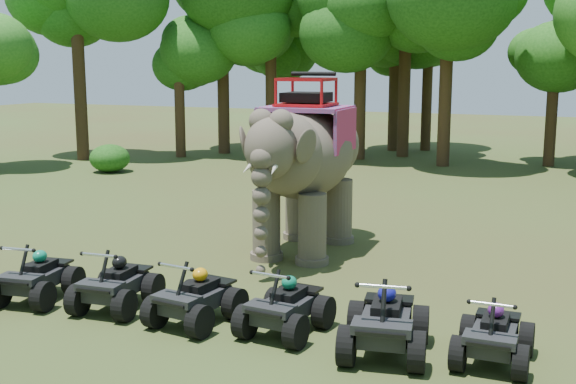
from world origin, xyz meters
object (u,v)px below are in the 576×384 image
(atv_2, at_px, (196,290))
(atv_4, at_px, (386,314))
(atv_5, at_px, (494,328))
(elephant, at_px, (305,164))
(atv_1, at_px, (116,277))
(atv_3, at_px, (285,299))
(atv_0, at_px, (36,271))

(atv_2, height_order, atv_4, atv_4)
(atv_5, bearing_deg, elephant, 134.67)
(elephant, height_order, atv_1, elephant)
(atv_1, relative_size, atv_4, 0.91)
(atv_3, relative_size, atv_4, 0.90)
(elephant, height_order, atv_3, elephant)
(atv_1, xyz_separation_m, atv_4, (5.41, -0.16, 0.06))
(elephant, relative_size, atv_2, 3.15)
(atv_0, bearing_deg, atv_5, -5.11)
(atv_1, height_order, atv_3, atv_1)
(elephant, xyz_separation_m, atv_2, (0.05, -5.66, -1.61))
(atv_1, relative_size, atv_5, 1.07)
(atv_2, bearing_deg, atv_3, 13.75)
(atv_0, distance_m, atv_4, 7.20)
(atv_1, relative_size, atv_2, 1.01)
(atv_1, distance_m, atv_2, 1.83)
(elephant, height_order, atv_0, elephant)
(elephant, relative_size, atv_1, 3.13)
(elephant, xyz_separation_m, atv_1, (-1.78, -5.56, -1.61))
(atv_0, bearing_deg, elephant, 50.97)
(elephant, xyz_separation_m, atv_3, (1.76, -5.48, -1.62))
(atv_2, bearing_deg, atv_4, 6.90)
(atv_0, distance_m, atv_2, 3.61)
(atv_1, bearing_deg, atv_4, -5.82)
(atv_0, relative_size, atv_1, 0.98)
(atv_3, bearing_deg, atv_0, -171.34)
(elephant, bearing_deg, atv_5, -47.19)
(elephant, xyz_separation_m, atv_0, (-3.56, -5.76, -1.62))
(atv_3, bearing_deg, atv_1, -173.02)
(atv_0, xyz_separation_m, atv_5, (8.89, 0.34, -0.03))
(atv_3, bearing_deg, atv_2, -168.27)
(elephant, distance_m, atv_0, 6.96)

